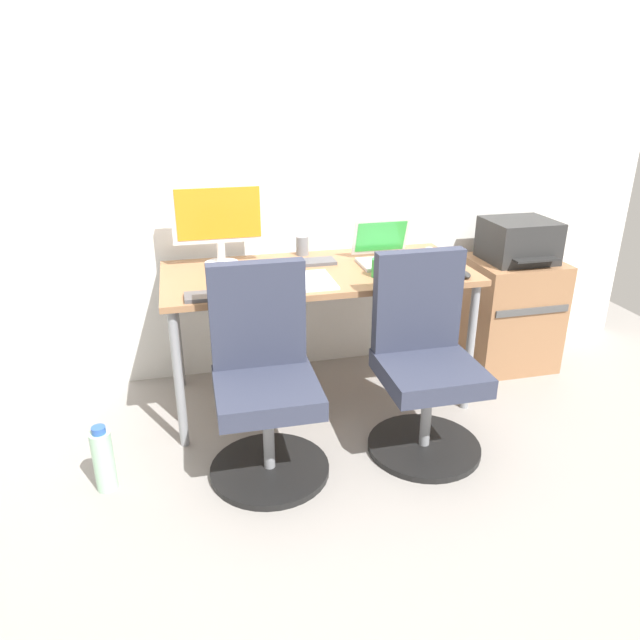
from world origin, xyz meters
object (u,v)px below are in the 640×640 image
office_chair_right (424,365)px  open_laptop (385,252)px  water_bottle_on_floor (103,460)px  office_chair_left (264,383)px  printer (519,240)px  desktop_monitor (219,218)px  side_cabinet (509,313)px  coffee_mug (379,268)px

office_chair_right → open_laptop: (0.02, 0.63, 0.37)m
water_bottle_on_floor → office_chair_left: bearing=0.5°
printer → desktop_monitor: (-1.71, 0.09, 0.20)m
office_chair_left → office_chair_right: bearing=0.0°
side_cabinet → open_laptop: open_laptop is taller
office_chair_left → desktop_monitor: bearing=97.2°
office_chair_right → coffee_mug: (-0.10, 0.39, 0.36)m
office_chair_left → open_laptop: bearing=39.3°
open_laptop → coffee_mug: 0.27m
office_chair_right → desktop_monitor: desktop_monitor is taller
office_chair_left → water_bottle_on_floor: size_ratio=3.03×
water_bottle_on_floor → printer: bearing=16.9°
water_bottle_on_floor → coffee_mug: bearing=16.2°
coffee_mug → open_laptop: bearing=64.1°
printer → water_bottle_on_floor: printer is taller
desktop_monitor → office_chair_left: bearing=-82.8°
office_chair_left → side_cabinet: 1.76m
side_cabinet → coffee_mug: coffee_mug is taller
office_chair_left → side_cabinet: bearing=23.4°
water_bottle_on_floor → open_laptop: size_ratio=1.00×
printer → water_bottle_on_floor: bearing=-163.1°
printer → water_bottle_on_floor: 2.50m
coffee_mug → water_bottle_on_floor: bearing=-163.8°
office_chair_left → desktop_monitor: 0.97m
printer → open_laptop: bearing=-175.4°
office_chair_right → desktop_monitor: size_ratio=1.96×
open_laptop → coffee_mug: (-0.12, -0.24, -0.01)m
water_bottle_on_floor → desktop_monitor: desktop_monitor is taller
office_chair_right → coffee_mug: office_chair_right is taller
water_bottle_on_floor → open_laptop: bearing=23.3°
printer → coffee_mug: (-0.96, -0.31, -0.00)m
office_chair_left → printer: bearing=23.4°
desktop_monitor → coffee_mug: size_ratio=5.22×
office_chair_right → water_bottle_on_floor: (-1.46, -0.01, -0.28)m
office_chair_left → coffee_mug: 0.84m
office_chair_right → water_bottle_on_floor: size_ratio=3.03×
side_cabinet → coffee_mug: size_ratio=7.25×
side_cabinet → water_bottle_on_floor: side_cabinet is taller
office_chair_right → water_bottle_on_floor: 1.48m
office_chair_left → open_laptop: 1.06m
office_chair_left → printer: size_ratio=2.35×
office_chair_left → side_cabinet: size_ratio=1.41×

